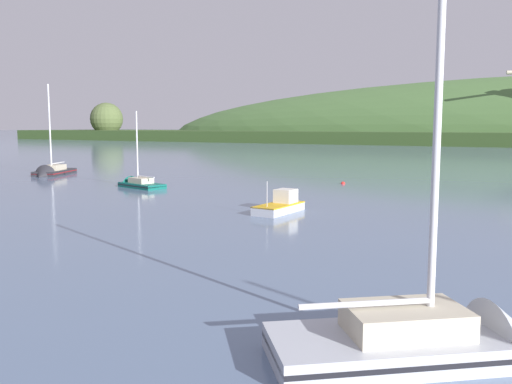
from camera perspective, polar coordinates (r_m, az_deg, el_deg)
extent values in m
sphere|color=#4C5B33|center=(261.31, -15.21, 7.31)|extent=(14.66, 14.66, 14.66)
cube|color=#0F564C|center=(56.18, -11.72, 0.43)|extent=(5.59, 3.12, 0.94)
cone|color=#0F564C|center=(58.37, -13.18, 0.63)|extent=(1.68, 2.32, 2.11)
cube|color=black|center=(56.16, -11.73, 0.70)|extent=(5.59, 3.14, 0.09)
cube|color=#BCB299|center=(56.22, -11.82, 1.19)|extent=(2.61, 1.90, 0.54)
cylinder|color=silver|center=(56.43, -12.20, 4.56)|extent=(0.15, 0.15, 7.13)
cylinder|color=silver|center=(55.47, -11.33, 1.56)|extent=(2.75, 0.62, 0.12)
cube|color=#ADB2BC|center=(15.74, 14.51, -16.07)|extent=(7.00, 6.80, 1.22)
cube|color=black|center=(15.63, 14.54, -15.07)|extent=(7.02, 6.82, 0.14)
cube|color=#BCB299|center=(15.46, 15.21, -12.68)|extent=(3.61, 3.55, 0.72)
cylinder|color=silver|center=(14.91, 18.16, 3.89)|extent=(0.20, 0.20, 9.57)
cylinder|color=silver|center=(14.88, 11.29, -11.27)|extent=(2.75, 2.57, 0.16)
cube|color=#232328|center=(74.54, -20.08, 1.76)|extent=(5.83, 7.45, 1.07)
cone|color=#232328|center=(71.42, -21.25, 1.50)|extent=(3.23, 2.83, 2.73)
cube|color=maroon|center=(74.51, -20.09, 1.97)|extent=(5.86, 7.46, 0.12)
cube|color=#BCB299|center=(74.31, -20.17, 2.41)|extent=(3.20, 3.67, 0.66)
cylinder|color=silver|center=(73.50, -20.56, 6.26)|extent=(0.20, 0.20, 10.68)
cylinder|color=silver|center=(75.30, -19.82, 2.84)|extent=(1.89, 3.27, 0.16)
cube|color=#ADB2BC|center=(39.25, 2.36, -1.89)|extent=(1.95, 4.60, 0.88)
cone|color=#ADB2BC|center=(41.22, 3.93, -1.48)|extent=(1.66, 0.75, 1.64)
cube|color=gold|center=(39.19, 2.36, -1.31)|extent=(1.99, 4.61, 0.08)
cube|color=silver|center=(39.99, 3.08, -0.39)|extent=(1.35, 1.45, 0.96)
cube|color=#192833|center=(40.55, 3.54, -0.09)|extent=(1.17, 0.08, 0.54)
cylinder|color=#B2B2B7|center=(37.68, 1.14, -0.22)|extent=(0.06, 0.06, 1.77)
sphere|color=red|center=(59.46, 8.99, 0.85)|extent=(0.47, 0.47, 0.47)
cylinder|color=black|center=(59.43, 9.00, 1.11)|extent=(0.04, 0.04, 0.08)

